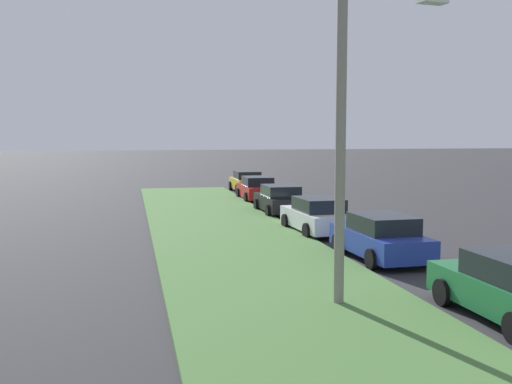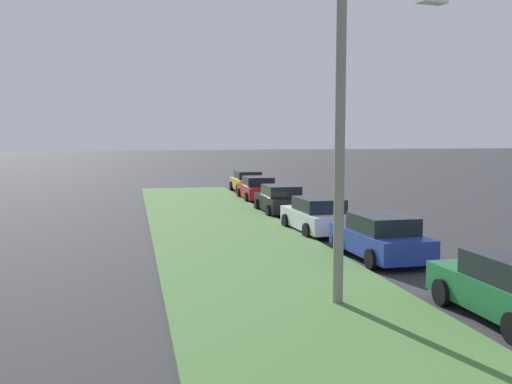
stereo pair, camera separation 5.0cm
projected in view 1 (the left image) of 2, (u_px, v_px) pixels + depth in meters
The scene contains 7 objects.
grass_median at pixel (289, 298), 14.59m from camera, with size 60.00×6.00×0.12m, color #477238.
parked_car_blue at pixel (380, 238), 19.28m from camera, with size 4.37×2.15×1.47m.
parked_car_white at pixel (317, 216), 24.41m from camera, with size 4.39×2.20×1.47m.
parked_car_black at pixel (280, 200), 30.36m from camera, with size 4.31×2.04×1.47m.
parked_car_red at pixel (257, 189), 36.47m from camera, with size 4.31×2.04×1.47m.
parked_car_yellow at pixel (247, 182), 41.93m from camera, with size 4.30×2.03×1.47m.
streetlight at pixel (355, 119), 13.72m from camera, with size 0.70×2.87×7.50m.
Camera 1 is at (-3.80, 11.15, 4.04)m, focal length 41.94 mm.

